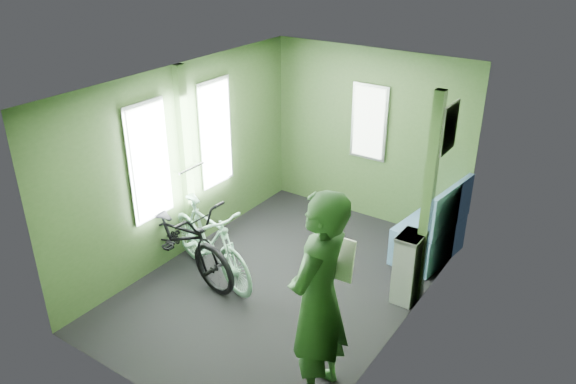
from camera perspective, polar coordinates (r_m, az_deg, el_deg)
name	(u,v)px	position (r m, az deg, el deg)	size (l,w,h in m)	color
room	(282,164)	(5.77, -0.64, 2.88)	(4.00, 4.02, 2.31)	black
bicycle_black	(182,271)	(6.73, -10.71, -7.93)	(0.64, 1.85, 0.97)	black
bicycle_mint	(212,276)	(6.58, -7.72, -8.49)	(0.45, 1.58, 0.95)	#90D3AF
passenger	(318,300)	(4.55, 3.09, -10.89)	(0.49, 0.72, 1.92)	#325A31
waste_box	(408,268)	(6.09, 12.12, -7.52)	(0.23, 0.33, 0.79)	slate
bench_seat	(430,235)	(6.95, 14.26, -4.28)	(0.63, 1.00, 1.00)	#334E6B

